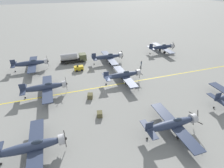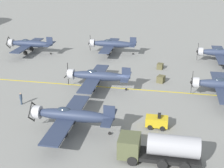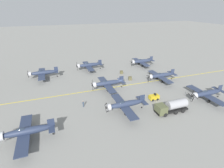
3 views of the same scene
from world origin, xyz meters
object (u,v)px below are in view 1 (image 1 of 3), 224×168
(airplane_near_right, at_px, (33,147))
(ground_crew_walking, at_px, (141,63))
(airplane_mid_right, at_px, (173,124))
(airplane_mid_center, at_px, (123,75))
(airplane_near_center, at_px, (45,87))
(tow_tractor, at_px, (79,68))
(supply_crate_mid_lane, at_px, (90,96))
(fuel_tanker, at_px, (73,58))
(airplane_far_left, at_px, (162,47))
(airplane_near_left, at_px, (31,63))
(supply_crate_by_tanker, at_px, (100,114))
(airplane_mid_left, at_px, (108,57))

(airplane_near_right, xyz_separation_m, ground_crew_walking, (-23.86, 29.21, -1.08))
(airplane_mid_right, bearing_deg, airplane_mid_center, -174.01)
(airplane_near_center, bearing_deg, tow_tractor, 123.25)
(airplane_near_center, relative_size, supply_crate_mid_lane, 9.30)
(airplane_mid_center, distance_m, tow_tractor, 14.16)
(airplane_mid_right, xyz_separation_m, airplane_near_right, (-2.36, -21.75, 0.00))
(airplane_near_right, height_order, fuel_tanker, airplane_near_right)
(airplane_far_left, height_order, ground_crew_walking, airplane_far_left)
(airplane_far_left, bearing_deg, airplane_mid_center, -51.54)
(airplane_mid_center, bearing_deg, airplane_near_left, -121.73)
(ground_crew_walking, distance_m, supply_crate_by_tanker, 25.66)
(fuel_tanker, height_order, supply_crate_mid_lane, fuel_tanker)
(airplane_mid_right, distance_m, airplane_near_right, 21.88)
(airplane_far_left, bearing_deg, airplane_near_center, -66.70)
(airplane_mid_center, height_order, supply_crate_mid_lane, airplane_mid_center)
(airplane_near_center, distance_m, ground_crew_walking, 28.43)
(supply_crate_mid_lane, bearing_deg, tow_tractor, -179.37)
(airplane_near_left, height_order, airplane_mid_center, airplane_mid_center)
(airplane_near_left, distance_m, ground_crew_walking, 32.23)
(airplane_near_left, height_order, airplane_far_left, airplane_near_left)
(supply_crate_mid_lane, bearing_deg, airplane_mid_right, 37.13)
(airplane_near_center, bearing_deg, supply_crate_by_tanker, 25.32)
(tow_tractor, distance_m, ground_crew_walking, 18.72)
(tow_tractor, xyz_separation_m, ground_crew_walking, (2.79, 18.52, 0.14))
(airplane_near_right, distance_m, ground_crew_walking, 37.74)
(airplane_near_center, xyz_separation_m, airplane_far_left, (-15.63, 39.57, 0.00))
(airplane_near_center, xyz_separation_m, airplane_mid_left, (-12.91, 18.59, -0.00))
(airplane_near_left, distance_m, airplane_near_right, 31.54)
(airplane_mid_center, distance_m, supply_crate_mid_lane, 10.60)
(airplane_near_right, bearing_deg, airplane_mid_left, 136.90)
(airplane_mid_right, height_order, supply_crate_by_tanker, airplane_mid_right)
(airplane_near_center, bearing_deg, airplane_near_left, 178.75)
(supply_crate_by_tanker, bearing_deg, airplane_near_right, -64.01)
(tow_tractor, bearing_deg, airplane_far_left, 99.97)
(airplane_near_left, xyz_separation_m, ground_crew_walking, (7.60, 31.31, -1.08))
(airplane_far_left, relative_size, tow_tractor, 4.62)
(airplane_far_left, xyz_separation_m, tow_tractor, (5.39, -30.67, -1.22))
(fuel_tanker, height_order, tow_tractor, fuel_tanker)
(airplane_mid_left, distance_m, ground_crew_walking, 10.44)
(airplane_near_left, xyz_separation_m, airplane_far_left, (-0.57, 43.46, 0.00))
(airplane_near_right, relative_size, fuel_tanker, 1.50)
(airplane_mid_center, bearing_deg, airplane_near_center, -87.95)
(airplane_mid_right, distance_m, fuel_tanker, 37.43)
(airplane_near_center, xyz_separation_m, tow_tractor, (-10.24, 8.91, -1.22))
(tow_tractor, bearing_deg, airplane_mid_right, 20.86)
(airplane_far_left, height_order, supply_crate_by_tanker, airplane_far_left)
(airplane_near_right, height_order, supply_crate_mid_lane, airplane_near_right)
(airplane_near_left, xyz_separation_m, airplane_mid_center, (15.06, 22.49, 0.00))
(tow_tractor, relative_size, supply_crate_by_tanker, 2.17)
(airplane_mid_right, bearing_deg, airplane_far_left, 152.17)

